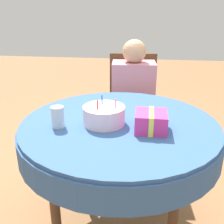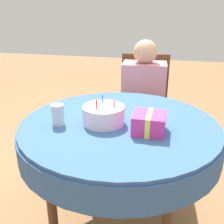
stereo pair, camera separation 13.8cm
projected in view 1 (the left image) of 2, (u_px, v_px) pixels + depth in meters
The scene contains 6 objects.
dining_table at pixel (119, 136), 1.44m from camera, with size 1.08×1.08×0.74m.
chair at pixel (132, 108), 2.30m from camera, with size 0.49×0.49×0.95m.
person at pixel (133, 95), 2.14m from camera, with size 0.36×0.35×1.09m.
birthday_cake at pixel (104, 115), 1.37m from camera, with size 0.22×0.22×0.14m.
drinking_glass at pixel (58, 117), 1.33m from camera, with size 0.07×0.07×0.11m.
gift_box at pixel (151, 121), 1.29m from camera, with size 0.15×0.16×0.10m.
Camera 1 is at (0.13, -1.28, 1.31)m, focal length 42.00 mm.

